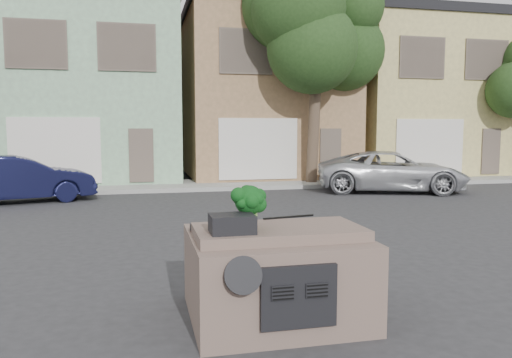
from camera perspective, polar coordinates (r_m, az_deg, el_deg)
name	(u,v)px	position (r m, az deg, el deg)	size (l,w,h in m)	color
ground_plane	(231,255)	(9.02, -2.85, -8.64)	(120.00, 120.00, 0.00)	#303033
sidewalk	(183,185)	(19.29, -8.32, -0.74)	(40.00, 3.00, 0.15)	gray
townhouse_mint	(94,93)	(23.24, -18.02, 9.28)	(7.20, 8.20, 7.55)	#89B28D
townhouse_tan	(261,96)	(23.80, 0.53, 9.47)	(7.20, 8.20, 7.55)	#94704D
townhouse_beige	(405,98)	(26.56, 16.66, 8.85)	(7.20, 8.20, 7.55)	tan
navy_sedan	(20,202)	(16.83, -25.33, -2.44)	(1.51, 4.33, 1.43)	#131538
silver_pickup	(391,192)	(18.46, 15.19, -1.40)	(2.41, 5.22, 1.45)	silver
tree_near	(314,76)	(19.62, 6.69, 11.61)	(4.40, 4.00, 8.50)	#223D18
car_dashboard	(275,271)	(6.04, 2.19, -10.42)	(2.00, 1.80, 1.12)	brown
instrument_hump	(232,224)	(5.43, -2.76, -5.11)	(0.48, 0.38, 0.20)	black
wiper_arm	(289,217)	(6.35, 3.76, -4.35)	(0.70, 0.03, 0.02)	black
broccoli	(249,206)	(5.68, -0.77, -3.11)	(0.41, 0.41, 0.50)	#0A330F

